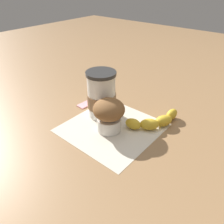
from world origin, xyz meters
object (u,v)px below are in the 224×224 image
Objects in this scene: coffee_cup at (102,96)px; sugar_packet at (85,104)px; banana at (155,121)px; muffin at (110,114)px.

coffee_cup is 0.11m from sugar_packet.
sugar_packet is (-0.26, -0.05, -0.01)m from banana.
coffee_cup is 1.48× the size of muffin.
coffee_cup is at bearing -4.29° from sugar_packet.
sugar_packet is (-0.16, 0.06, -0.05)m from muffin.
banana is (0.09, 0.10, -0.04)m from muffin.
sugar_packet is (-0.09, 0.01, -0.07)m from coffee_cup.
banana reaches higher than sugar_packet.
banana is at bearing 18.04° from coffee_cup.
muffin is 2.02× the size of sugar_packet.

